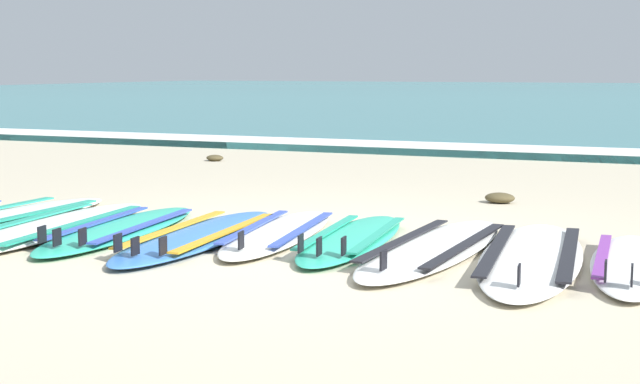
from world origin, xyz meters
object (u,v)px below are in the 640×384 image
Objects in this scene: surfboard_1 at (0,219)px; surfboard_8 at (532,256)px; surfboard_2 at (49,227)px; surfboard_9 at (632,263)px; surfboard_5 at (279,233)px; surfboard_3 at (120,229)px; surfboard_4 at (199,236)px; surfboard_6 at (352,238)px; surfboard_7 at (434,248)px.

surfboard_1 and surfboard_8 have the same top height.
surfboard_2 is 3.44m from surfboard_8.
surfboard_2 is 4.03m from surfboard_9.
surfboard_1 is 4.63m from surfboard_9.
surfboard_3 is at bearing -164.33° from surfboard_5.
surfboard_1 is at bearing -177.89° from surfboard_9.
surfboard_1 is 1.78m from surfboard_4.
surfboard_6 is at bearing 5.68° from surfboard_1.
surfboard_9 is (0.59, 0.03, 0.00)m from surfboard_8.
surfboard_5 is at bearing 179.15° from surfboard_6.
surfboard_7 and surfboard_8 have the same top height.
surfboard_4 is 1.11× the size of surfboard_5.
surfboard_8 is (2.91, 0.17, -0.00)m from surfboard_3.
surfboard_1 is 1.26× the size of surfboard_9.
surfboard_8 is (4.03, 0.14, 0.00)m from surfboard_1.
surfboard_4 is at bearing -175.93° from surfboard_9.
surfboard_5 is 0.83× the size of surfboard_8.
surfboard_5 and surfboard_9 have the same top height.
surfboard_4 is 1.64m from surfboard_7.
surfboard_8 is at bearing -3.71° from surfboard_7.
surfboard_3 is 1.12× the size of surfboard_9.
surfboard_5 is (2.24, 0.29, 0.00)m from surfboard_1.
surfboard_1 and surfboard_4 have the same top height.
surfboard_6 is (1.02, 0.31, 0.00)m from surfboard_4.
surfboard_4 is (0.66, -0.01, -0.00)m from surfboard_3.
surfboard_3 is at bearing -176.66° from surfboard_8.
surfboard_9 is (3.50, 0.20, 0.00)m from surfboard_3.
surfboard_5 and surfboard_6 have the same top height.
surfboard_5 is 0.56m from surfboard_6.
surfboard_1 and surfboard_5 have the same top height.
surfboard_5 is at bearing 175.44° from surfboard_8.
surfboard_2 is at bearing -173.42° from surfboard_4.
surfboard_6 and surfboard_7 have the same top height.
surfboard_9 is at bearing 2.59° from surfboard_8.
surfboard_6 is at bearing 173.77° from surfboard_8.
surfboard_2 and surfboard_3 have the same top height.
surfboard_2 is 1.17× the size of surfboard_3.
surfboard_7 is at bearing -8.84° from surfboard_6.
surfboard_8 is at bearing -177.41° from surfboard_9.
surfboard_1 is at bearing -177.96° from surfboard_8.
surfboard_1 is at bearing -176.90° from surfboard_7.
surfboard_8 is 0.59m from surfboard_9.
surfboard_1 is at bearing 178.66° from surfboard_3.
surfboard_6 is at bearing -0.85° from surfboard_5.
surfboard_9 is (1.22, -0.01, 0.00)m from surfboard_7.
surfboard_2 is 0.54m from surfboard_3.
surfboard_5 is at bearing 15.67° from surfboard_3.
surfboard_2 is 1.11× the size of surfboard_4.
surfboard_8 is (1.24, -0.13, -0.00)m from surfboard_6.
surfboard_7 is at bearing 7.18° from surfboard_2.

